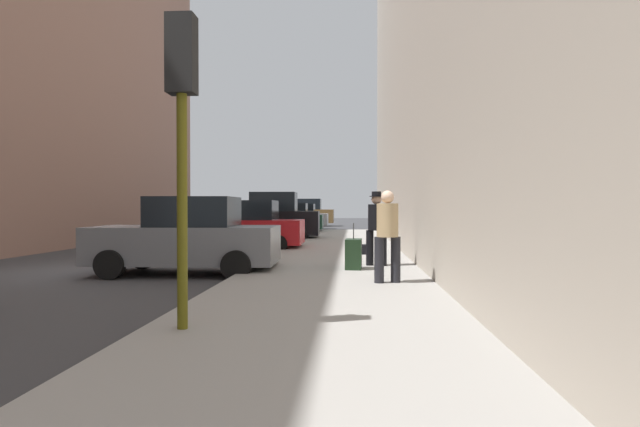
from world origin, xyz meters
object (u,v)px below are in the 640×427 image
(fire_hydrant, at_px, (298,236))
(duffel_bag, at_px, (363,249))
(traffic_light, at_px, (182,102))
(pedestrian_with_fedora, at_px, (376,224))
(rolling_suitcase, at_px, (354,254))
(parked_black_suv, at_px, (271,218))
(parked_red_hatchback, at_px, (244,227))
(parked_silver_sedan, at_px, (299,217))
(parked_bronze_suv, at_px, (306,214))
(pedestrian_in_tan_coat, at_px, (387,231))
(parked_gray_coupe, at_px, (188,238))
(parked_dark_green_sedan, at_px, (288,219))

(fire_hydrant, height_order, duffel_bag, fire_hydrant)
(traffic_light, height_order, pedestrian_with_fedora, traffic_light)
(rolling_suitcase, bearing_deg, pedestrian_with_fedora, 51.97)
(pedestrian_with_fedora, xyz_separation_m, duffel_bag, (-0.25, 2.98, -0.85))
(parked_black_suv, bearing_deg, rolling_suitcase, -71.87)
(parked_black_suv, distance_m, duffel_bag, 9.06)
(parked_red_hatchback, xyz_separation_m, parked_silver_sedan, (-0.00, 17.88, 0.00))
(pedestrian_with_fedora, bearing_deg, parked_bronze_suv, 98.58)
(traffic_light, relative_size, pedestrian_in_tan_coat, 2.11)
(parked_red_hatchback, relative_size, fire_hydrant, 5.98)
(parked_silver_sedan, xyz_separation_m, pedestrian_in_tan_coat, (4.46, -25.94, 0.26))
(parked_bronze_suv, relative_size, pedestrian_with_fedora, 2.59)
(pedestrian_in_tan_coat, bearing_deg, parked_black_suv, 108.00)
(parked_bronze_suv, height_order, rolling_suitcase, parked_bronze_suv)
(parked_gray_coupe, distance_m, pedestrian_with_fedora, 4.45)
(fire_hydrant, height_order, pedestrian_with_fedora, pedestrian_with_fedora)
(parked_black_suv, height_order, pedestrian_in_tan_coat, parked_black_suv)
(parked_bronze_suv, xyz_separation_m, rolling_suitcase, (3.83, -29.73, -0.54))
(parked_dark_green_sedan, distance_m, traffic_light, 23.90)
(traffic_light, relative_size, duffel_bag, 8.18)
(parked_silver_sedan, distance_m, pedestrian_with_fedora, 23.64)
(parked_silver_sedan, height_order, pedestrian_with_fedora, pedestrian_with_fedora)
(parked_bronze_suv, distance_m, pedestrian_with_fedora, 29.36)
(parked_gray_coupe, relative_size, parked_dark_green_sedan, 1.01)
(parked_bronze_suv, relative_size, rolling_suitcase, 4.43)
(traffic_light, xyz_separation_m, duffel_bag, (2.28, 9.37, -2.47))
(parked_black_suv, xyz_separation_m, pedestrian_in_tan_coat, (4.46, -13.71, 0.07))
(parked_red_hatchback, xyz_separation_m, parked_dark_green_sedan, (-0.00, 12.00, 0.00))
(parked_black_suv, distance_m, rolling_suitcase, 12.33)
(parked_gray_coupe, distance_m, parked_black_suv, 11.72)
(parked_silver_sedan, xyz_separation_m, traffic_light, (1.85, -29.63, 1.91))
(parked_bronze_suv, relative_size, fire_hydrant, 6.55)
(traffic_light, bearing_deg, pedestrian_with_fedora, 68.44)
(parked_black_suv, bearing_deg, fire_hydrant, -69.15)
(fire_hydrant, relative_size, rolling_suitcase, 0.68)
(parked_gray_coupe, distance_m, pedestrian_in_tan_coat, 4.89)
(traffic_light, bearing_deg, parked_dark_green_sedan, 94.46)
(parked_gray_coupe, xyz_separation_m, traffic_light, (1.85, -5.68, 1.91))
(pedestrian_with_fedora, bearing_deg, parked_dark_green_sedan, 104.17)
(parked_black_suv, height_order, traffic_light, traffic_light)
(parked_black_suv, distance_m, traffic_light, 17.58)
(parked_silver_sedan, relative_size, pedestrian_with_fedora, 2.37)
(parked_dark_green_sedan, height_order, duffel_bag, parked_dark_green_sedan)
(parked_gray_coupe, bearing_deg, parked_silver_sedan, 90.00)
(parked_gray_coupe, xyz_separation_m, parked_bronze_suv, (-0.00, 29.75, 0.18))
(traffic_light, height_order, pedestrian_in_tan_coat, traffic_light)
(pedestrian_in_tan_coat, bearing_deg, duffel_bag, 93.28)
(parked_black_suv, xyz_separation_m, pedestrian_with_fedora, (4.38, -11.00, 0.10))
(fire_hydrant, distance_m, pedestrian_with_fedora, 6.81)
(parked_bronze_suv, xyz_separation_m, pedestrian_with_fedora, (4.38, -29.03, 0.10))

